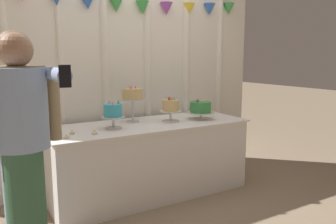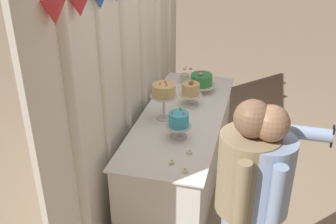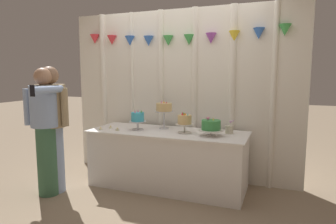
{
  "view_description": "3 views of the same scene",
  "coord_description": "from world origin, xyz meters",
  "px_view_note": "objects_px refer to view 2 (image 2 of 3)",
  "views": [
    {
      "loc": [
        -1.54,
        -2.91,
        1.43
      ],
      "look_at": [
        0.18,
        0.02,
        0.87
      ],
      "focal_mm": 35.86,
      "sensor_mm": 36.0,
      "label": 1
    },
    {
      "loc": [
        -3.32,
        -0.6,
        2.56
      ],
      "look_at": [
        -0.21,
        0.19,
        0.89
      ],
      "focal_mm": 42.84,
      "sensor_mm": 36.0,
      "label": 2
    },
    {
      "loc": [
        1.4,
        -3.48,
        1.52
      ],
      "look_at": [
        -0.02,
        0.16,
        1.0
      ],
      "focal_mm": 31.81,
      "sensor_mm": 36.0,
      "label": 3
    }
  ],
  "objects_px": {
    "cake_display_midright": "(191,91)",
    "guest_man_dark_suit": "(243,205)",
    "tealight_near_left": "(172,162)",
    "guest_man_pink_jacket": "(261,208)",
    "tealight_far_left": "(185,171)",
    "cake_display_leftmost": "(179,121)",
    "flower_vase": "(185,77)",
    "cake_display_midleft": "(164,92)",
    "tealight_near_right": "(189,152)",
    "cake_display_rightmost": "(201,80)",
    "cake_table": "(182,148)"
  },
  "relations": [
    {
      "from": "cake_display_midright",
      "to": "guest_man_dark_suit",
      "type": "xyz_separation_m",
      "value": [
        -1.54,
        -0.65,
        -0.04
      ]
    },
    {
      "from": "cake_display_midleft",
      "to": "tealight_near_left",
      "type": "height_order",
      "value": "cake_display_midleft"
    },
    {
      "from": "cake_display_leftmost",
      "to": "tealight_near_right",
      "type": "height_order",
      "value": "cake_display_leftmost"
    },
    {
      "from": "cake_display_rightmost",
      "to": "tealight_near_right",
      "type": "height_order",
      "value": "cake_display_rightmost"
    },
    {
      "from": "cake_display_rightmost",
      "to": "cake_display_leftmost",
      "type": "bearing_deg",
      "value": 178.88
    },
    {
      "from": "tealight_far_left",
      "to": "guest_man_pink_jacket",
      "type": "relative_size",
      "value": 0.03
    },
    {
      "from": "tealight_near_left",
      "to": "tealight_near_right",
      "type": "relative_size",
      "value": 0.87
    },
    {
      "from": "cake_table",
      "to": "cake_display_midright",
      "type": "bearing_deg",
      "value": -6.8
    },
    {
      "from": "cake_table",
      "to": "tealight_near_left",
      "type": "xyz_separation_m",
      "value": [
        -0.81,
        -0.09,
        0.39
      ]
    },
    {
      "from": "cake_display_midleft",
      "to": "guest_man_pink_jacket",
      "type": "distance_m",
      "value": 1.52
    },
    {
      "from": "flower_vase",
      "to": "cake_table",
      "type": "bearing_deg",
      "value": -169.72
    },
    {
      "from": "cake_display_midright",
      "to": "tealight_near_left",
      "type": "bearing_deg",
      "value": -176.48
    },
    {
      "from": "cake_display_rightmost",
      "to": "tealight_far_left",
      "type": "distance_m",
      "value": 1.5
    },
    {
      "from": "cake_display_leftmost",
      "to": "tealight_near_right",
      "type": "xyz_separation_m",
      "value": [
        -0.23,
        -0.14,
        -0.15
      ]
    },
    {
      "from": "tealight_near_left",
      "to": "guest_man_pink_jacket",
      "type": "height_order",
      "value": "guest_man_pink_jacket"
    },
    {
      "from": "cake_display_leftmost",
      "to": "cake_display_midright",
      "type": "distance_m",
      "value": 0.65
    },
    {
      "from": "cake_display_leftmost",
      "to": "tealight_far_left",
      "type": "bearing_deg",
      "value": -161.5
    },
    {
      "from": "flower_vase",
      "to": "guest_man_pink_jacket",
      "type": "relative_size",
      "value": 0.11
    },
    {
      "from": "cake_table",
      "to": "cake_display_midleft",
      "type": "relative_size",
      "value": 5.28
    },
    {
      "from": "tealight_near_left",
      "to": "tealight_near_right",
      "type": "height_order",
      "value": "tealight_near_right"
    },
    {
      "from": "tealight_near_right",
      "to": "cake_display_leftmost",
      "type": "bearing_deg",
      "value": 31.74
    },
    {
      "from": "cake_display_midleft",
      "to": "cake_display_rightmost",
      "type": "bearing_deg",
      "value": -17.97
    },
    {
      "from": "cake_table",
      "to": "cake_display_rightmost",
      "type": "relative_size",
      "value": 6.82
    },
    {
      "from": "tealight_near_right",
      "to": "flower_vase",
      "type": "bearing_deg",
      "value": 13.53
    },
    {
      "from": "cake_display_midright",
      "to": "tealight_far_left",
      "type": "relative_size",
      "value": 5.4
    },
    {
      "from": "cake_display_leftmost",
      "to": "tealight_near_left",
      "type": "bearing_deg",
      "value": -174.75
    },
    {
      "from": "tealight_near_left",
      "to": "guest_man_pink_jacket",
      "type": "relative_size",
      "value": 0.03
    },
    {
      "from": "cake_table",
      "to": "cake_display_rightmost",
      "type": "bearing_deg",
      "value": -7.31
    },
    {
      "from": "tealight_near_right",
      "to": "guest_man_pink_jacket",
      "type": "relative_size",
      "value": 0.03
    },
    {
      "from": "cake_display_midleft",
      "to": "cake_display_midright",
      "type": "relative_size",
      "value": 1.44
    },
    {
      "from": "tealight_near_left",
      "to": "guest_man_dark_suit",
      "type": "distance_m",
      "value": 0.77
    },
    {
      "from": "cake_table",
      "to": "cake_display_midleft",
      "type": "height_order",
      "value": "cake_display_midleft"
    },
    {
      "from": "cake_display_rightmost",
      "to": "tealight_near_left",
      "type": "bearing_deg",
      "value": -179.3
    },
    {
      "from": "cake_display_midleft",
      "to": "tealight_near_right",
      "type": "height_order",
      "value": "cake_display_midleft"
    },
    {
      "from": "flower_vase",
      "to": "tealight_near_left",
      "type": "height_order",
      "value": "flower_vase"
    },
    {
      "from": "cake_table",
      "to": "flower_vase",
      "type": "bearing_deg",
      "value": 10.28
    },
    {
      "from": "cake_display_midright",
      "to": "flower_vase",
      "type": "bearing_deg",
      "value": 17.61
    },
    {
      "from": "cake_display_midright",
      "to": "tealight_far_left",
      "type": "bearing_deg",
      "value": -170.54
    },
    {
      "from": "cake_display_midright",
      "to": "guest_man_dark_suit",
      "type": "relative_size",
      "value": 0.17
    },
    {
      "from": "cake_display_midleft",
      "to": "guest_man_pink_jacket",
      "type": "bearing_deg",
      "value": -141.67
    },
    {
      "from": "guest_man_dark_suit",
      "to": "cake_display_leftmost",
      "type": "bearing_deg",
      "value": 35.05
    },
    {
      "from": "flower_vase",
      "to": "cake_display_midright",
      "type": "bearing_deg",
      "value": -162.39
    },
    {
      "from": "cake_display_leftmost",
      "to": "tealight_near_left",
      "type": "distance_m",
      "value": 0.43
    },
    {
      "from": "cake_display_rightmost",
      "to": "tealight_near_right",
      "type": "relative_size",
      "value": 5.97
    },
    {
      "from": "cake_display_midleft",
      "to": "guest_man_pink_jacket",
      "type": "height_order",
      "value": "guest_man_pink_jacket"
    },
    {
      "from": "flower_vase",
      "to": "cake_display_rightmost",
      "type": "bearing_deg",
      "value": -130.61
    },
    {
      "from": "cake_display_rightmost",
      "to": "cake_display_midright",
      "type": "bearing_deg",
      "value": 172.34
    },
    {
      "from": "cake_display_midright",
      "to": "guest_man_dark_suit",
      "type": "bearing_deg",
      "value": -157.1
    },
    {
      "from": "cake_display_midright",
      "to": "tealight_near_right",
      "type": "xyz_separation_m",
      "value": [
        -0.88,
        -0.17,
        -0.14
      ]
    },
    {
      "from": "cake_display_midleft",
      "to": "tealight_far_left",
      "type": "height_order",
      "value": "cake_display_midleft"
    }
  ]
}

